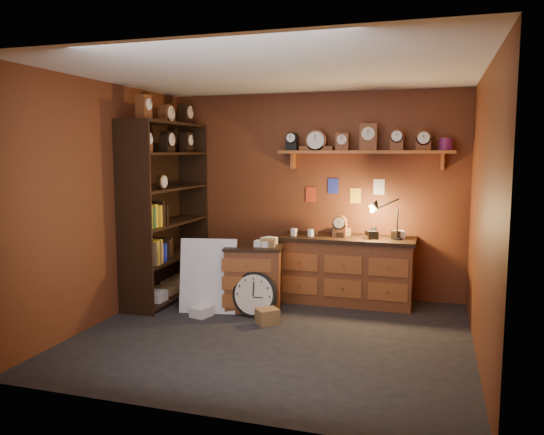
{
  "coord_description": "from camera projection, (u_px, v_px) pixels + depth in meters",
  "views": [
    {
      "loc": [
        1.57,
        -5.16,
        1.92
      ],
      "look_at": [
        -0.13,
        0.35,
        1.21
      ],
      "focal_mm": 35.0,
      "sensor_mm": 36.0,
      "label": 1
    }
  ],
  "objects": [
    {
      "name": "floor",
      "position": [
        274.0,
        335.0,
        5.59
      ],
      "size": [
        4.0,
        4.0,
        0.0
      ],
      "primitive_type": "plane",
      "color": "black",
      "rests_on": "ground"
    },
    {
      "name": "white_panel",
      "position": [
        209.0,
        311.0,
        6.42
      ],
      "size": [
        0.71,
        0.31,
        0.9
      ],
      "primitive_type": "cube",
      "rotation": [
        -0.17,
        0.0,
        0.19
      ],
      "color": "silver",
      "rests_on": "ground"
    },
    {
      "name": "floor_box_c",
      "position": [
        267.0,
        316.0,
        5.94
      ],
      "size": [
        0.3,
        0.3,
        0.17
      ],
      "primitive_type": "cube",
      "rotation": [
        0.0,
        0.0,
        0.74
      ],
      "color": "olive",
      "rests_on": "ground"
    },
    {
      "name": "room_shell",
      "position": [
        281.0,
        171.0,
        5.47
      ],
      "size": [
        4.02,
        3.62,
        2.71
      ],
      "color": "#632F17",
      "rests_on": "ground"
    },
    {
      "name": "mini_fridge",
      "position": [
        244.0,
        279.0,
        7.13
      ],
      "size": [
        0.51,
        0.53,
        0.45
      ],
      "rotation": [
        0.0,
        0.0,
        -0.2
      ],
      "color": "silver",
      "rests_on": "ground"
    },
    {
      "name": "big_round_clock",
      "position": [
        254.0,
        295.0,
        6.2
      ],
      "size": [
        0.53,
        0.17,
        0.53
      ],
      "color": "black",
      "rests_on": "ground"
    },
    {
      "name": "workbench",
      "position": [
        347.0,
        266.0,
        6.78
      ],
      "size": [
        1.7,
        0.66,
        1.36
      ],
      "color": "brown",
      "rests_on": "ground"
    },
    {
      "name": "floor_box_a",
      "position": [
        189.0,
        299.0,
        6.71
      ],
      "size": [
        0.3,
        0.27,
        0.15
      ],
      "primitive_type": "cube",
      "rotation": [
        0.0,
        0.0,
        0.35
      ],
      "color": "olive",
      "rests_on": "ground"
    },
    {
      "name": "floor_box_b",
      "position": [
        202.0,
        311.0,
        6.22
      ],
      "size": [
        0.25,
        0.27,
        0.12
      ],
      "primitive_type": "cube",
      "rotation": [
        0.0,
        0.0,
        -0.27
      ],
      "color": "white",
      "rests_on": "ground"
    },
    {
      "name": "shelving_unit",
      "position": [
        164.0,
        204.0,
        6.89
      ],
      "size": [
        0.47,
        1.6,
        2.58
      ],
      "color": "black",
      "rests_on": "ground"
    },
    {
      "name": "low_cabinet",
      "position": [
        254.0,
        274.0,
        6.5
      ],
      "size": [
        0.8,
        0.72,
        0.88
      ],
      "rotation": [
        0.0,
        0.0,
        0.22
      ],
      "color": "brown",
      "rests_on": "ground"
    }
  ]
}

